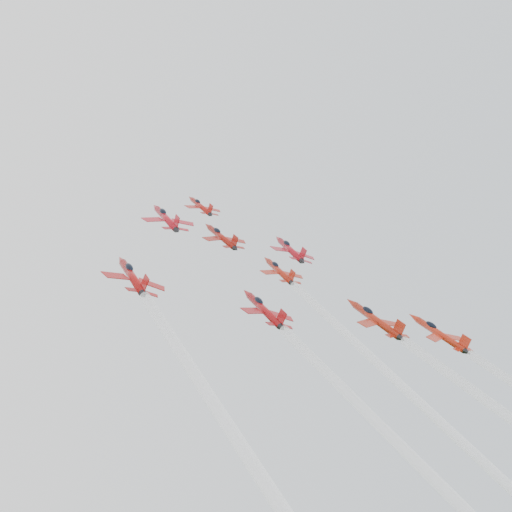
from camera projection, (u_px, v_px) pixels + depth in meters
jet_lead at (200, 206)px, 149.89m from camera, size 8.37×10.37×7.70m
jet_row2_left at (166, 218)px, 131.19m from camera, size 10.20×12.64×9.39m
jet_row2_center at (221, 236)px, 132.70m from camera, size 9.10×11.28×8.38m
jet_row2_right at (290, 249)px, 142.06m from camera, size 10.11×12.53×9.31m
jet_center at (437, 404)px, 92.70m from camera, size 8.50×75.68×54.98m
jet_rear_farleft at (310, 503)px, 61.23m from camera, size 9.41×83.76×60.85m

